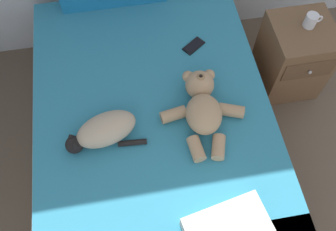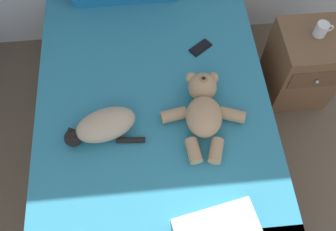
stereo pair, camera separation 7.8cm
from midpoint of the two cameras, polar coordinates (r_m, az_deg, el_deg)
The scene contains 6 objects.
bed at distance 2.38m, azimuth -1.01°, elevation -2.82°, with size 1.45×2.10×0.55m.
cat at distance 2.04m, azimuth -9.12°, elevation -1.70°, with size 0.44×0.28×0.15m.
teddy_bear at distance 2.07m, azimuth 6.63°, elevation 1.06°, with size 0.49×0.56×0.18m.
cell_phone at distance 2.42m, azimuth 6.04°, elevation 10.47°, with size 0.16×0.15×0.01m.
nightstand at distance 2.82m, azimuth 20.87°, elevation 7.32°, with size 0.42×0.46×0.59m.
mug at distance 2.60m, azimuth 23.70°, elevation 12.21°, with size 0.12×0.08×0.09m.
Camera 2 is at (1.30, 1.68, 2.41)m, focal length 39.00 mm.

